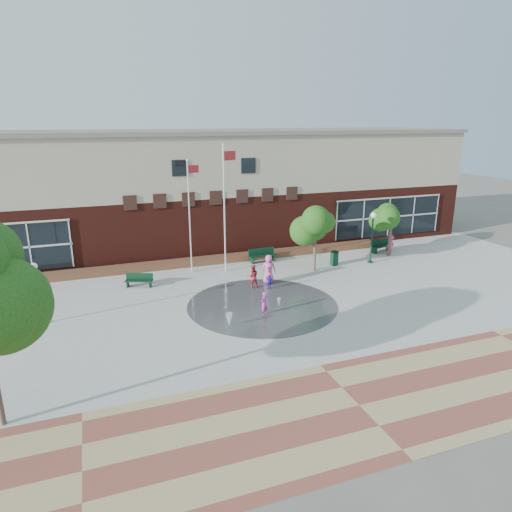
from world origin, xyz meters
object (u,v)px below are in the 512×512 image
object	(u,v)px
flagpole_right	(225,202)
bench_left	(139,283)
flagpole_left	(190,211)
trash_can	(334,258)
child_splash	(264,303)

from	to	relation	value
flagpole_right	bench_left	xyz separation A→B (m)	(-5.96, -1.11, -4.50)
flagpole_left	trash_can	distance (m)	10.72
flagpole_left	child_splash	bearing A→B (deg)	-93.07
bench_left	child_splash	bearing A→B (deg)	-27.11
flagpole_left	trash_can	bearing A→B (deg)	-28.60
bench_left	trash_can	distance (m)	13.60
flagpole_left	trash_can	xyz separation A→B (m)	(9.85, -2.06, -3.71)
flagpole_left	flagpole_right	size ratio (longest dim) A/B	0.89
flagpole_right	trash_can	xyz separation A→B (m)	(7.64, -1.35, -4.26)
bench_left	trash_can	xyz separation A→B (m)	(13.60, -0.24, 0.24)
trash_can	child_splash	world-z (taller)	child_splash
flagpole_left	flagpole_right	world-z (taller)	flagpole_right
trash_can	child_splash	size ratio (longest dim) A/B	0.79
flagpole_right	child_splash	bearing A→B (deg)	-110.13
flagpole_left	bench_left	world-z (taller)	flagpole_left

